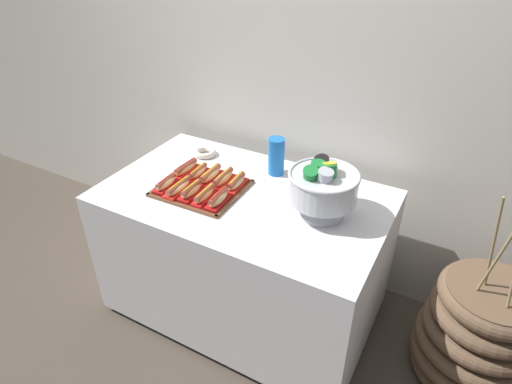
{
  "coord_description": "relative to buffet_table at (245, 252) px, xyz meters",
  "views": [
    {
      "loc": [
        0.9,
        -1.52,
        1.92
      ],
      "look_at": [
        0.09,
        -0.03,
        0.83
      ],
      "focal_mm": 30.35,
      "sensor_mm": 36.0,
      "label": 1
    }
  ],
  "objects": [
    {
      "name": "hot_dog_3",
      "position": [
        -0.13,
        -0.14,
        0.4
      ],
      "size": [
        0.06,
        0.17,
        0.06
      ],
      "color": "red",
      "rests_on": "serving_tray"
    },
    {
      "name": "hot_dog_8",
      "position": [
        -0.13,
        0.02,
        0.41
      ],
      "size": [
        0.07,
        0.17,
        0.06
      ],
      "color": "red",
      "rests_on": "serving_tray"
    },
    {
      "name": "ground_plane",
      "position": [
        0.0,
        0.0,
        -0.41
      ],
      "size": [
        10.0,
        10.0,
        0.0
      ],
      "primitive_type": "plane",
      "color": "#4C4238"
    },
    {
      "name": "hot_dog_1",
      "position": [
        -0.28,
        -0.15,
        0.4
      ],
      "size": [
        0.07,
        0.18,
        0.06
      ],
      "color": "red",
      "rests_on": "serving_tray"
    },
    {
      "name": "hot_dog_9",
      "position": [
        -0.06,
        0.02,
        0.4
      ],
      "size": [
        0.07,
        0.17,
        0.06
      ],
      "color": "red",
      "rests_on": "serving_tray"
    },
    {
      "name": "floor_vase",
      "position": [
        1.16,
        0.16,
        -0.14
      ],
      "size": [
        0.56,
        0.56,
        1.15
      ],
      "color": "brown",
      "rests_on": "ground_plane"
    },
    {
      "name": "hot_dog_5",
      "position": [
        -0.36,
        0.02,
        0.41
      ],
      "size": [
        0.06,
        0.18,
        0.06
      ],
      "color": "red",
      "rests_on": "serving_tray"
    },
    {
      "name": "buffet_table",
      "position": [
        0.0,
        0.0,
        0.0
      ],
      "size": [
        1.39,
        0.83,
        0.78
      ],
      "color": "silver",
      "rests_on": "ground_plane"
    },
    {
      "name": "hot_dog_4",
      "position": [
        -0.05,
        -0.14,
        0.4
      ],
      "size": [
        0.07,
        0.16,
        0.06
      ],
      "color": "#B21414",
      "rests_on": "serving_tray"
    },
    {
      "name": "donut",
      "position": [
        -0.4,
        0.25,
        0.39
      ],
      "size": [
        0.13,
        0.13,
        0.03
      ],
      "color": "silver",
      "rests_on": "buffet_table"
    },
    {
      "name": "back_wall",
      "position": [
        0.0,
        0.57,
        0.89
      ],
      "size": [
        6.0,
        0.1,
        2.6
      ],
      "primitive_type": "cube",
      "color": "silver",
      "rests_on": "ground_plane"
    },
    {
      "name": "hot_dog_0",
      "position": [
        -0.35,
        -0.15,
        0.4
      ],
      "size": [
        0.06,
        0.16,
        0.06
      ],
      "color": "#B21414",
      "rests_on": "serving_tray"
    },
    {
      "name": "serving_tray",
      "position": [
        -0.21,
        -0.06,
        0.37
      ],
      "size": [
        0.41,
        0.37,
        0.01
      ],
      "color": "brown",
      "rests_on": "buffet_table"
    },
    {
      "name": "hot_dog_2",
      "position": [
        -0.2,
        -0.14,
        0.41
      ],
      "size": [
        0.06,
        0.16,
        0.06
      ],
      "color": "#B21414",
      "rests_on": "serving_tray"
    },
    {
      "name": "hot_dog_7",
      "position": [
        -0.21,
        0.02,
        0.41
      ],
      "size": [
        0.07,
        0.18,
        0.06
      ],
      "color": "#B21414",
      "rests_on": "serving_tray"
    },
    {
      "name": "punch_bowl",
      "position": [
        0.39,
        0.03,
        0.52
      ],
      "size": [
        0.31,
        0.31,
        0.27
      ],
      "color": "silver",
      "rests_on": "buffet_table"
    },
    {
      "name": "cup_stack",
      "position": [
        0.05,
        0.26,
        0.47
      ],
      "size": [
        0.08,
        0.08,
        0.2
      ],
      "color": "blue",
      "rests_on": "buffet_table"
    },
    {
      "name": "hot_dog_6",
      "position": [
        -0.28,
        0.02,
        0.4
      ],
      "size": [
        0.06,
        0.16,
        0.06
      ],
      "color": "#B21414",
      "rests_on": "serving_tray"
    }
  ]
}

